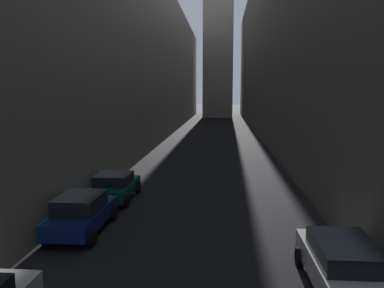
% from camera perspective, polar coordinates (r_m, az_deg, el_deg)
% --- Properties ---
extents(ground_plane, '(264.00, 264.00, 0.00)m').
position_cam_1_polar(ground_plane, '(43.18, 2.98, 0.27)').
color(ground_plane, black).
extents(building_block_left, '(11.04, 108.00, 18.55)m').
position_cam_1_polar(building_block_left, '(46.57, -10.87, 12.11)').
color(building_block_left, '#60594F').
rests_on(building_block_left, ground).
extents(building_block_right, '(14.09, 108.00, 22.32)m').
position_cam_1_polar(building_block_right, '(46.61, 19.26, 14.16)').
color(building_block_right, '#60594F').
rests_on(building_block_right, ground).
extents(parked_car_left_third, '(1.92, 4.15, 1.52)m').
position_cam_1_polar(parked_car_left_third, '(16.16, -15.78, -9.62)').
color(parked_car_left_third, navy).
rests_on(parked_car_left_third, ground).
extents(parked_car_left_far, '(2.06, 3.93, 1.37)m').
position_cam_1_polar(parked_car_left_far, '(20.50, -11.23, -6.02)').
color(parked_car_left_far, '#05472D').
rests_on(parked_car_left_far, ground).
extents(parked_car_right_third, '(1.92, 4.53, 1.49)m').
position_cam_1_polar(parked_car_right_third, '(11.91, 21.16, -16.17)').
color(parked_car_right_third, silver).
rests_on(parked_car_right_third, ground).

